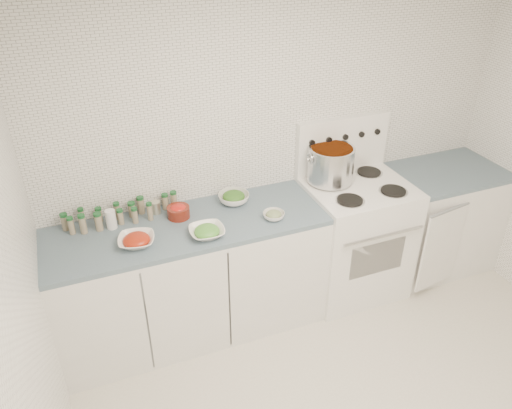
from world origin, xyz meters
name	(u,v)px	position (x,y,z in m)	size (l,w,h in m)	color
room_walls	(422,200)	(0.00, 0.00, 1.56)	(3.54, 3.04, 2.52)	white
counter_left	(192,278)	(-0.82, 1.19, 0.45)	(1.85, 0.62, 0.90)	white
stove	(353,234)	(0.48, 1.19, 0.50)	(0.76, 0.70, 1.36)	white
counter_right	(437,219)	(1.30, 1.19, 0.45)	(0.89, 0.69, 0.90)	white
stock_pot	(331,163)	(0.31, 1.32, 1.09)	(0.36, 0.34, 0.26)	silver
bowl_tomato	(136,240)	(-1.17, 1.09, 0.93)	(0.27, 0.27, 0.07)	white
bowl_snowpea	(207,232)	(-0.74, 1.02, 0.93)	(0.23, 0.23, 0.07)	white
bowl_broccoli	(234,197)	(-0.44, 1.35, 0.94)	(0.29, 0.29, 0.09)	white
bowl_zucchini	(274,215)	(-0.26, 1.05, 0.93)	(0.19, 0.19, 0.06)	white
bowl_pepper	(178,211)	(-0.85, 1.30, 0.95)	(0.15, 0.15, 0.09)	#621B10
salt_canister	(111,219)	(-1.29, 1.33, 0.97)	(0.07, 0.07, 0.13)	white
tin_can	(156,207)	(-0.98, 1.41, 0.94)	(0.07, 0.07, 0.09)	#B7B29B
spice_cluster	(117,213)	(-1.24, 1.40, 0.96)	(0.76, 0.16, 0.14)	gray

